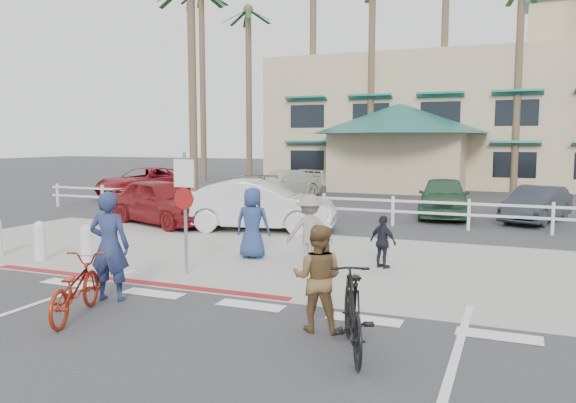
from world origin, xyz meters
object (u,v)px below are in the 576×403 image
at_px(bike_red, 75,288).
at_px(bike_black, 353,311).
at_px(sign_post, 185,206).
at_px(car_white_sedan, 258,205).
at_px(car_red_compact, 163,201).

relative_size(bike_red, bike_black, 0.97).
height_order(sign_post, bike_black, sign_post).
xyz_separation_m(sign_post, bike_black, (4.50, -2.99, -0.88)).
relative_size(bike_black, car_white_sedan, 0.39).
bearing_deg(sign_post, bike_red, -90.54).
xyz_separation_m(bike_black, car_red_compact, (-9.08, 8.77, 0.20)).
relative_size(bike_red, car_white_sedan, 0.38).
bearing_deg(bike_black, car_red_compact, -65.84).
distance_m(bike_red, car_white_sedan, 9.06).
bearing_deg(bike_black, bike_red, -18.96).
distance_m(bike_red, car_red_compact, 10.09).
distance_m(sign_post, car_red_compact, 7.41).
bearing_deg(car_red_compact, car_white_sedan, -68.68).
bearing_deg(sign_post, bike_black, -33.67).
bearing_deg(car_red_compact, bike_red, -131.87).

